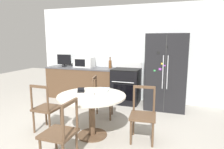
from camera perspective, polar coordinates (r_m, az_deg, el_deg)
The scene contains 16 objects.
ground_plane at distance 3.57m, azimuth -8.29°, elevation -18.23°, with size 14.00×14.00×0.00m, color #B2ADA3.
back_wall at distance 5.64m, azimuth 3.81°, elevation 6.05°, with size 5.20×0.10×2.60m.
kitchen_counter at distance 5.87m, azimuth -8.75°, elevation -2.28°, with size 2.00×0.64×0.90m.
refrigerator at distance 5.04m, azimuth 15.25°, elevation 0.80°, with size 0.94×0.81×1.82m.
oven_range at distance 5.36m, azimuth 4.09°, elevation -3.16°, with size 0.70×0.68×1.08m.
microwave at distance 5.77m, azimuth -7.91°, elevation 3.50°, with size 0.54×0.36×0.29m.
countertop_tv at distance 6.04m, azimuth -13.53°, elevation 4.05°, with size 0.43×0.16×0.35m.
counter_bottle at distance 5.51m, azimuth -0.54°, elevation 3.04°, with size 0.08×0.08×0.31m.
dining_table at distance 3.49m, azimuth -5.80°, elevation -8.21°, with size 1.17×1.17×0.74m.
dining_chair_far at distance 4.35m, azimuth -2.90°, elevation -6.68°, with size 0.50×0.50×0.90m.
dining_chair_left at distance 3.89m, azimuth -18.32°, elevation -9.20°, with size 0.43×0.43×0.90m.
dining_chair_near at distance 2.87m, azimuth -14.50°, elevation -16.01°, with size 0.42×0.42×0.90m.
dining_chair_right at distance 3.43m, azimuth 8.83°, elevation -11.44°, with size 0.46×0.46×0.90m.
candle_glass at distance 3.43m, azimuth -5.82°, elevation -5.27°, with size 0.09×0.09×0.09m.
wallet at distance 3.67m, azimuth -8.87°, elevation -4.51°, with size 0.16×0.17×0.07m.
mail_stack at distance 3.74m, azimuth -2.60°, elevation -4.37°, with size 0.27×0.34×0.02m.
Camera 1 is at (1.47, -2.78, 1.67)m, focal length 32.00 mm.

